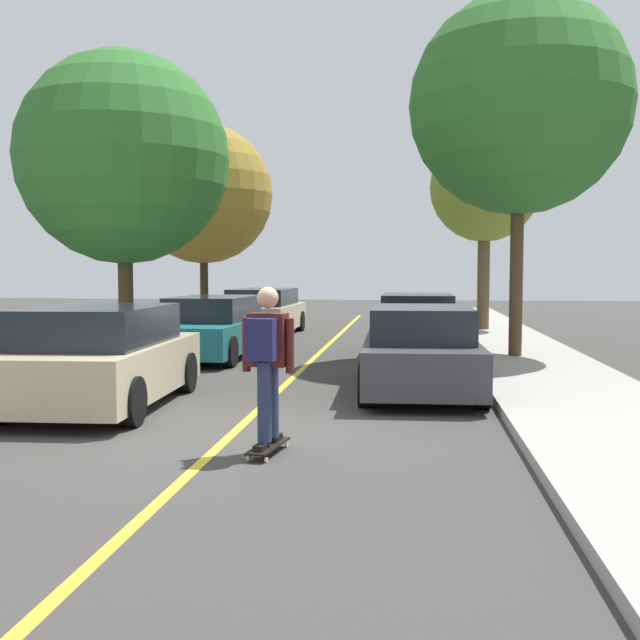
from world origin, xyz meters
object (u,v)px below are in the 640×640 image
parked_car_right_near (417,325)px  street_tree_left_nearest (124,159)px  parked_car_left_nearest (101,358)px  skateboard (268,446)px  skateboarder (267,356)px  parked_car_right_nearest (420,351)px  street_tree_left_near (203,194)px  parked_car_left_far (264,312)px  parked_car_left_near (212,328)px  street_tree_right_nearest (519,105)px  street_tree_right_near (485,188)px

parked_car_right_near → street_tree_left_nearest: size_ratio=0.62×
parked_car_left_nearest → skateboard: 3.87m
parked_car_left_nearest → skateboarder: size_ratio=2.46×
parked_car_right_nearest → street_tree_left_near: 13.57m
skateboard → parked_car_left_far: bearing=101.2°
parked_car_left_far → skateboard: bearing=-78.8°
street_tree_left_near → skateboarder: street_tree_left_near is taller
street_tree_left_near → skateboard: (4.97, -15.50, -4.24)m
street_tree_left_nearest → parked_car_right_nearest: bearing=-34.6°
street_tree_left_near → parked_car_left_near: bearing=-73.2°
parked_car_right_nearest → street_tree_right_nearest: 6.75m
skateboarder → skateboard: bearing=81.2°
street_tree_right_nearest → street_tree_right_near: size_ratio=1.26×
street_tree_right_near → skateboarder: bearing=-103.3°
parked_car_left_far → skateboard: 14.98m
parked_car_right_nearest → street_tree_left_nearest: bearing=145.4°
street_tree_left_near → skateboarder: size_ratio=3.76×
parked_car_left_far → street_tree_right_nearest: bearing=-42.6°
parked_car_left_far → parked_car_left_nearest: bearing=-90.0°
parked_car_right_nearest → skateboard: bearing=-111.5°
parked_car_right_nearest → skateboard: (-1.67, -4.25, -0.59)m
street_tree_right_nearest → street_tree_right_near: street_tree_right_nearest is taller
parked_car_left_far → street_tree_left_near: street_tree_left_near is taller
street_tree_left_nearest → street_tree_right_nearest: size_ratio=0.89×
street_tree_right_nearest → skateboard: street_tree_right_nearest is taller
parked_car_left_far → street_tree_left_near: bearing=158.4°
parked_car_right_near → street_tree_left_nearest: bearing=-172.6°
street_tree_left_nearest → street_tree_left_near: (0.00, 6.68, -0.15)m
parked_car_right_nearest → street_tree_right_near: bearing=79.9°
parked_car_left_nearest → street_tree_right_near: street_tree_right_near is taller
street_tree_left_near → skateboarder: 16.63m
street_tree_right_near → skateboarder: 16.62m
skateboarder → parked_car_right_near: bearing=80.2°
parked_car_right_near → parked_car_left_nearest: bearing=-122.4°
parked_car_right_near → street_tree_left_near: 9.55m
street_tree_right_near → street_tree_left_near: bearing=-178.0°
street_tree_left_nearest → street_tree_right_near: (8.71, 6.98, -0.04)m
parked_car_left_far → parked_car_right_nearest: bearing=-66.3°
street_tree_right_nearest → skateboard: 10.77m
street_tree_right_near → skateboard: (-3.74, -15.81, -4.35)m
parked_car_left_far → parked_car_right_near: (4.57, -5.01, -0.01)m
skateboard → street_tree_right_nearest: bearing=66.5°
parked_car_left_nearest → parked_car_right_nearest: size_ratio=1.01×
street_tree_right_nearest → skateboard: size_ratio=8.77×
street_tree_left_nearest → parked_car_right_near: bearing=7.4°
parked_car_left_far → skateboard: (2.90, -14.69, -0.61)m
parked_car_left_nearest → street_tree_left_nearest: 7.66m
parked_car_left_nearest → parked_car_right_near: (4.57, 7.20, -0.03)m
parked_car_right_nearest → street_tree_left_nearest: street_tree_left_nearest is taller
parked_car_left_far → skateboard: parked_car_left_far is taller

